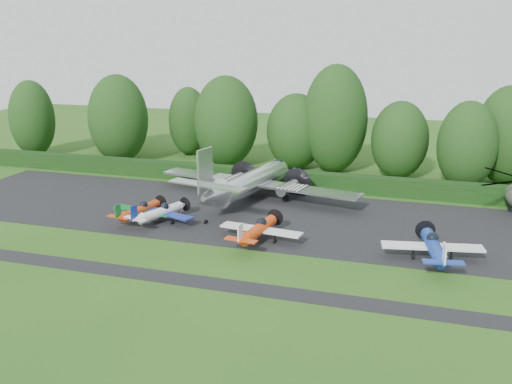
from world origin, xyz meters
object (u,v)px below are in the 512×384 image
(light_plane_white, at_px, (161,212))
(light_plane_orange, at_px, (259,229))
(light_plane_red, at_px, (140,210))
(transport_plane, at_px, (251,182))
(light_plane_blue, at_px, (434,247))

(light_plane_white, height_order, light_plane_orange, light_plane_orange)
(light_plane_red, bearing_deg, transport_plane, 38.27)
(light_plane_orange, bearing_deg, light_plane_blue, -7.25)
(light_plane_blue, bearing_deg, light_plane_white, -174.74)
(transport_plane, height_order, light_plane_blue, transport_plane)
(light_plane_blue, bearing_deg, light_plane_red, -174.54)
(light_plane_red, xyz_separation_m, light_plane_orange, (12.48, -2.26, 0.14))
(light_plane_blue, bearing_deg, transport_plane, 158.73)
(transport_plane, relative_size, light_plane_white, 3.34)
(light_plane_white, relative_size, light_plane_orange, 0.91)
(light_plane_white, relative_size, light_plane_blue, 0.84)
(transport_plane, height_order, light_plane_white, transport_plane)
(light_plane_orange, bearing_deg, light_plane_white, 161.08)
(light_plane_red, height_order, light_plane_blue, light_plane_blue)
(light_plane_red, distance_m, light_plane_white, 2.18)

